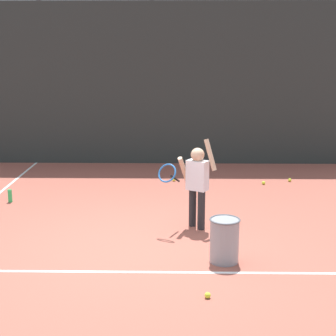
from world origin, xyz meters
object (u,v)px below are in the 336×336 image
ball_hopper (224,240)px  water_bottle (10,196)px  tennis_ball_1 (208,295)px  tennis_player (196,180)px  tennis_ball_2 (264,183)px  tennis_ball_3 (290,180)px  tennis_ball_0 (174,180)px

ball_hopper → water_bottle: ball_hopper is taller
ball_hopper → tennis_ball_1: (-0.26, -0.96, -0.26)m
tennis_player → tennis_ball_2: 2.93m
ball_hopper → tennis_ball_3: bearing=67.0°
ball_hopper → water_bottle: size_ratio=2.55×
water_bottle → tennis_ball_2: bearing=15.1°
water_bottle → tennis_ball_3: (5.15, 1.47, -0.08)m
ball_hopper → tennis_ball_3: size_ratio=8.52×
ball_hopper → tennis_ball_2: 3.87m
water_bottle → tennis_ball_2: water_bottle is taller
water_bottle → tennis_ball_2: size_ratio=3.33×
tennis_player → tennis_ball_2: bearing=90.7°
ball_hopper → water_bottle: (-3.48, 2.46, -0.18)m
tennis_ball_0 → tennis_ball_1: same height
tennis_player → tennis_ball_2: size_ratio=20.46×
water_bottle → tennis_ball_2: 4.75m
tennis_player → water_bottle: bearing=-170.6°
tennis_ball_1 → tennis_ball_3: same height
tennis_ball_0 → tennis_ball_2: same height
water_bottle → ball_hopper: bearing=-35.2°
ball_hopper → tennis_ball_3: 4.27m
tennis_ball_2 → tennis_ball_1: bearing=-106.3°
ball_hopper → tennis_ball_1: size_ratio=8.52×
tennis_ball_0 → ball_hopper: bearing=-80.6°
tennis_player → ball_hopper: tennis_player is taller
water_bottle → tennis_ball_0: water_bottle is taller
tennis_player → water_bottle: tennis_player is taller
water_bottle → tennis_ball_1: water_bottle is taller
tennis_player → tennis_ball_1: (0.05, -2.19, -0.69)m
water_bottle → tennis_ball_1: 4.70m
tennis_ball_1 → tennis_ball_2: 4.86m
ball_hopper → tennis_ball_0: 3.98m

